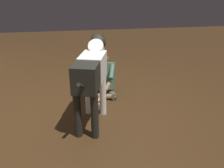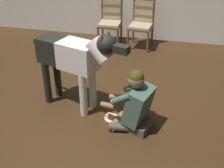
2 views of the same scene
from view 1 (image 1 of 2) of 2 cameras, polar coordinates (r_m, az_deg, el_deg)
The scene contains 4 objects.
ground_plane at distance 3.93m, azimuth -2.52°, elevation -6.62°, with size 15.35×15.35×0.00m, color #392512.
person_sitting_on_floor at distance 4.40m, azimuth -2.13°, elevation 1.67°, with size 0.73×0.60×0.85m.
large_dog at distance 3.39m, azimuth -4.83°, elevation 3.17°, with size 1.50×0.62×1.24m.
hot_dog_on_plate at distance 4.22m, azimuth -2.83°, elevation -4.05°, with size 0.22×0.22×0.06m.
Camera 1 is at (-3.40, 0.43, 1.92)m, focal length 38.02 mm.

